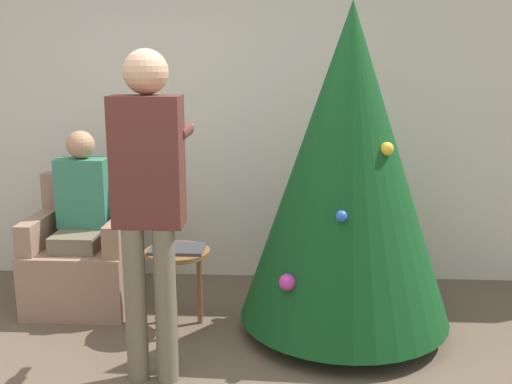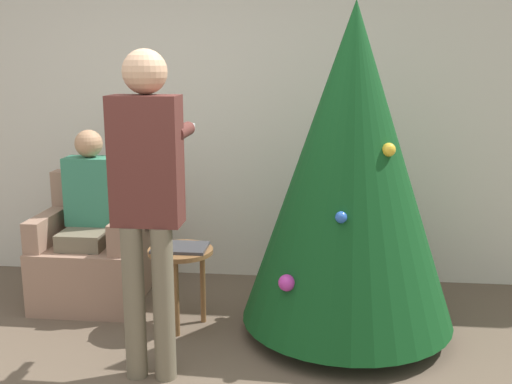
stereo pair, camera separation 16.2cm
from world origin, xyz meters
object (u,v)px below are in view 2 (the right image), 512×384
person_standing (147,186)px  side_stool (181,261)px  armchair (93,256)px  christmas_tree (351,167)px  person_seated (88,210)px

person_standing → side_stool: size_ratio=3.35×
side_stool → armchair: bearing=153.3°
armchair → side_stool: 0.86m
christmas_tree → armchair: 2.04m
christmas_tree → person_seated: 1.93m
armchair → person_seated: (-0.00, -0.02, 0.36)m
person_seated → armchair: bearing=90.0°
armchair → christmas_tree: bearing=-10.8°
christmas_tree → side_stool: size_ratio=3.89×
christmas_tree → person_seated: (-1.85, 0.33, -0.41)m
person_seated → person_standing: 1.28m
person_seated → person_standing: (0.73, -0.98, 0.39)m
armchair → person_standing: person_standing is taller
christmas_tree → armchair: (-1.85, 0.35, -0.77)m
person_standing → person_seated: bearing=126.9°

